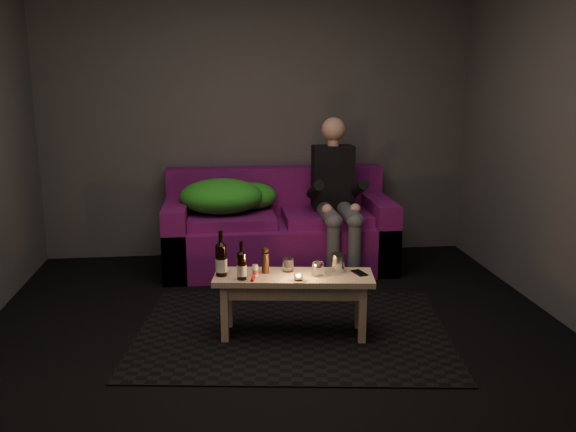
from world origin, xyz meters
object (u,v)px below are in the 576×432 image
at_px(sofa, 278,232).
at_px(steel_cup, 338,262).
at_px(beer_bottle_b, 242,265).
at_px(beer_bottle_a, 221,259).
at_px(coffee_table, 294,286).
at_px(person, 336,193).

distance_m(sofa, steel_cup, 1.54).
xyz_separation_m(beer_bottle_b, steel_cup, (0.64, 0.09, -0.03)).
relative_size(sofa, steel_cup, 16.45).
height_order(sofa, beer_bottle_a, sofa).
bearing_deg(steel_cup, coffee_table, -172.72).
height_order(beer_bottle_b, steel_cup, beer_bottle_b).
bearing_deg(beer_bottle_b, coffee_table, 8.87).
bearing_deg(person, steel_cup, -100.06).
xyz_separation_m(person, steel_cup, (-0.24, -1.35, -0.21)).
bearing_deg(person, sofa, 161.66).
bearing_deg(beer_bottle_b, sofa, 76.34).
bearing_deg(beer_bottle_a, coffee_table, -4.43).
bearing_deg(sofa, person, -18.34).
distance_m(beer_bottle_b, steel_cup, 0.65).
distance_m(beer_bottle_a, beer_bottle_b, 0.16).
bearing_deg(steel_cup, person, 79.94).
bearing_deg(beer_bottle_b, steel_cup, 8.12).
bearing_deg(coffee_table, beer_bottle_b, -171.13).
height_order(coffee_table, beer_bottle_a, beer_bottle_a).
bearing_deg(sofa, beer_bottle_b, -103.66).
distance_m(sofa, beer_bottle_b, 1.66).
distance_m(beer_bottle_a, steel_cup, 0.77).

